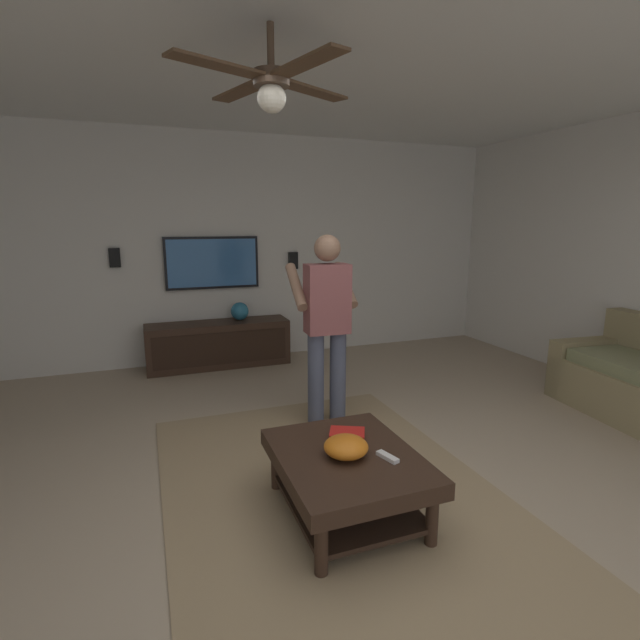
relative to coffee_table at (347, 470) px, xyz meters
The scene contains 14 objects.
ground_plane 0.30m from the coffee_table, 87.60° to the right, with size 8.67×8.67×0.00m, color tan.
wall_back_tv 3.83m from the coffee_table, ahead, with size 0.10×7.29×2.81m, color silver.
area_rug 0.35m from the coffee_table, ahead, with size 3.14×2.09×0.01m, color #9E8460.
coffee_table is the anchor object (origin of this frame).
media_console 3.34m from the coffee_table, ahead, with size 0.45×1.70×0.55m.
tv 3.71m from the coffee_table, ahead, with size 0.05×1.13×0.64m.
person_standing 1.49m from the coffee_table, 16.05° to the right, with size 0.55×0.56×1.64m.
bowl 0.17m from the coffee_table, 145.12° to the left, with size 0.26×0.26×0.12m, color orange.
remote_white 0.27m from the coffee_table, 125.93° to the right, with size 0.15×0.04×0.02m, color white.
book 0.26m from the coffee_table, 23.91° to the right, with size 0.22×0.16×0.04m, color red.
vase_round 3.40m from the coffee_table, ahead, with size 0.22×0.22×0.22m, color teal.
wall_speaker_left 3.79m from the coffee_table, 12.45° to the right, with size 0.06×0.12×0.22m, color black.
wall_speaker_right 3.97m from the coffee_table, 20.66° to the left, with size 0.06×0.12×0.22m, color black.
ceiling_fan 2.24m from the coffee_table, 40.97° to the left, with size 1.18×1.14×0.46m.
Camera 1 is at (-2.35, 1.11, 1.73)m, focal length 26.48 mm.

